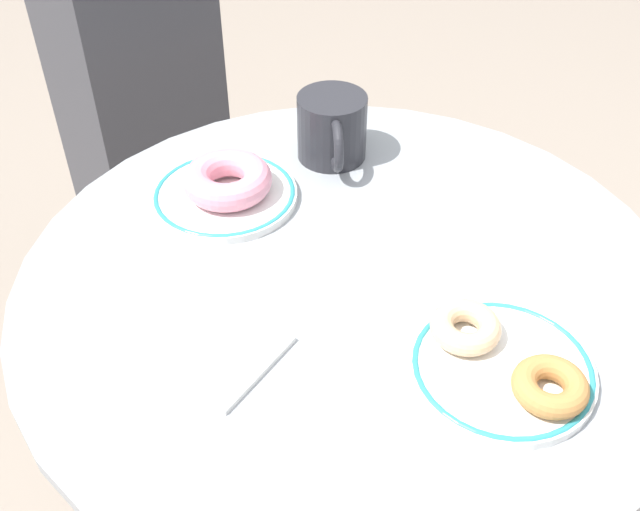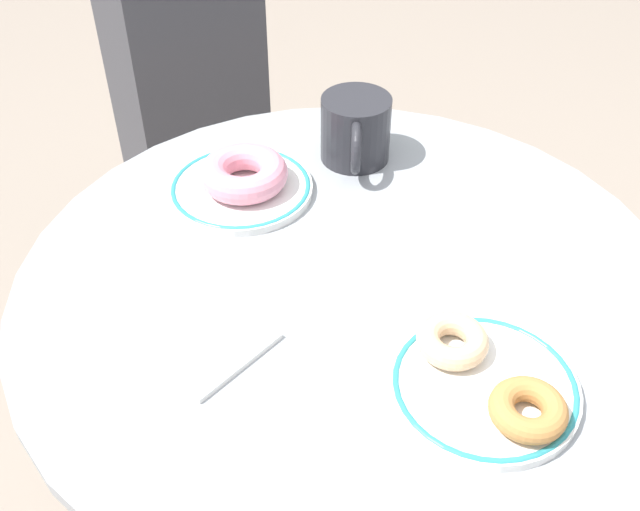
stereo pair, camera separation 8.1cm
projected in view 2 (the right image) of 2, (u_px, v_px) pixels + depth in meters
name	position (u px, v px, depth m)	size (l,w,h in m)	color
cafe_table	(344.00, 420.00, 0.99)	(0.73, 0.73, 0.74)	#999EA3
plate_left	(241.00, 188.00, 0.93)	(0.18, 0.18, 0.01)	white
plate_right	(484.00, 386.00, 0.70)	(0.18, 0.18, 0.01)	white
donut_pink_frosted	(244.00, 173.00, 0.92)	(0.11, 0.11, 0.03)	pink
donut_old_fashioned	(528.00, 410.00, 0.65)	(0.07, 0.07, 0.02)	#BC7F42
donut_glazed	(452.00, 341.00, 0.72)	(0.07, 0.07, 0.02)	#E0B789
paper_napkin	(195.00, 333.00, 0.75)	(0.14, 0.11, 0.01)	white
coffee_mug	(356.00, 130.00, 0.97)	(0.12, 0.10, 0.09)	#28282D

